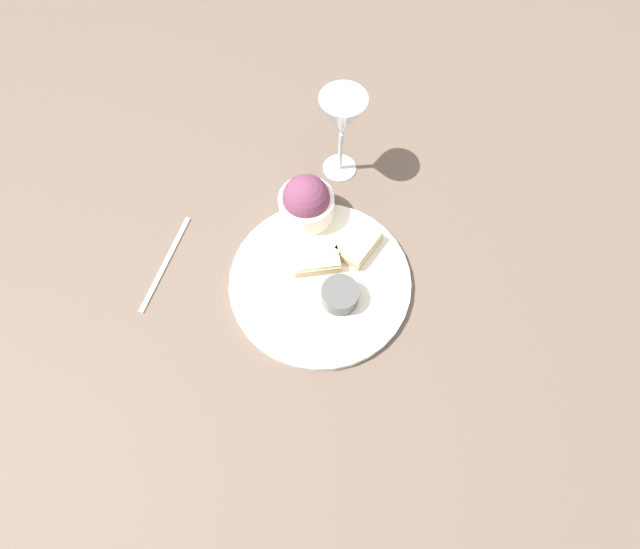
{
  "coord_description": "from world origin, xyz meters",
  "views": [
    {
      "loc": [
        -0.11,
        -0.33,
        0.76
      ],
      "look_at": [
        0.0,
        0.0,
        0.03
      ],
      "focal_mm": 28.0,
      "sensor_mm": 36.0,
      "label": 1
    }
  ],
  "objects_px": {
    "sauce_ramekin": "(340,295)",
    "wine_glass": "(342,120)",
    "fork": "(165,263)",
    "salad_bowl": "(306,202)",
    "cheese_toast_near": "(316,258)",
    "cheese_toast_far": "(358,244)"
  },
  "relations": [
    {
      "from": "sauce_ramekin",
      "to": "wine_glass",
      "type": "height_order",
      "value": "wine_glass"
    },
    {
      "from": "salad_bowl",
      "to": "fork",
      "type": "relative_size",
      "value": 0.61
    },
    {
      "from": "sauce_ramekin",
      "to": "fork",
      "type": "xyz_separation_m",
      "value": [
        -0.26,
        0.16,
        -0.03
      ]
    },
    {
      "from": "cheese_toast_near",
      "to": "fork",
      "type": "xyz_separation_m",
      "value": [
        -0.24,
        0.09,
        -0.02
      ]
    },
    {
      "from": "cheese_toast_far",
      "to": "cheese_toast_near",
      "type": "bearing_deg",
      "value": -178.61
    },
    {
      "from": "sauce_ramekin",
      "to": "cheese_toast_far",
      "type": "distance_m",
      "value": 0.1
    },
    {
      "from": "cheese_toast_near",
      "to": "fork",
      "type": "bearing_deg",
      "value": 160.46
    },
    {
      "from": "salad_bowl",
      "to": "cheese_toast_near",
      "type": "xyz_separation_m",
      "value": [
        -0.01,
        -0.1,
        -0.02
      ]
    },
    {
      "from": "cheese_toast_far",
      "to": "fork",
      "type": "distance_m",
      "value": 0.33
    },
    {
      "from": "sauce_ramekin",
      "to": "wine_glass",
      "type": "bearing_deg",
      "value": 70.05
    },
    {
      "from": "wine_glass",
      "to": "fork",
      "type": "bearing_deg",
      "value": -165.16
    },
    {
      "from": "sauce_ramekin",
      "to": "fork",
      "type": "distance_m",
      "value": 0.3
    },
    {
      "from": "cheese_toast_near",
      "to": "cheese_toast_far",
      "type": "bearing_deg",
      "value": 1.39
    },
    {
      "from": "fork",
      "to": "sauce_ramekin",
      "type": "bearing_deg",
      "value": -32.58
    },
    {
      "from": "cheese_toast_near",
      "to": "wine_glass",
      "type": "height_order",
      "value": "wine_glass"
    },
    {
      "from": "sauce_ramekin",
      "to": "cheese_toast_far",
      "type": "xyz_separation_m",
      "value": [
        0.06,
        0.08,
        -0.01
      ]
    },
    {
      "from": "salad_bowl",
      "to": "sauce_ramekin",
      "type": "distance_m",
      "value": 0.17
    },
    {
      "from": "salad_bowl",
      "to": "fork",
      "type": "distance_m",
      "value": 0.26
    },
    {
      "from": "salad_bowl",
      "to": "cheese_toast_far",
      "type": "bearing_deg",
      "value": -57.04
    },
    {
      "from": "cheese_toast_near",
      "to": "wine_glass",
      "type": "relative_size",
      "value": 0.49
    },
    {
      "from": "wine_glass",
      "to": "fork",
      "type": "relative_size",
      "value": 1.13
    },
    {
      "from": "sauce_ramekin",
      "to": "fork",
      "type": "bearing_deg",
      "value": 147.42
    }
  ]
}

